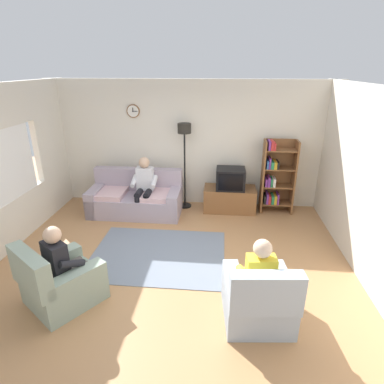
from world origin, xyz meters
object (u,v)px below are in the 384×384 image
at_px(person_in_right_armchair, 258,274).
at_px(couch, 136,199).
at_px(bookshelf, 276,177).
at_px(armchair_near_window, 61,283).
at_px(armchair_near_bookshelf, 258,300).
at_px(tv, 230,179).
at_px(person_in_left_armchair, 64,260).
at_px(person_on_couch, 144,184).
at_px(floor_lamp, 184,143).
at_px(tv_stand, 229,199).

bearing_deg(person_in_right_armchair, couch, 129.12).
height_order(bookshelf, armchair_near_window, bookshelf).
relative_size(armchair_near_bookshelf, person_in_right_armchair, 0.85).
relative_size(tv, person_in_left_armchair, 0.54).
height_order(bookshelf, person_in_left_armchair, bookshelf).
height_order(bookshelf, person_on_couch, bookshelf).
bearing_deg(couch, floor_lamp, 23.17).
relative_size(tv_stand, armchair_near_window, 0.93).
relative_size(person_in_left_armchair, person_in_right_armchair, 1.00).
distance_m(couch, armchair_near_bookshelf, 3.68).
bearing_deg(floor_lamp, tv, -7.15).
relative_size(armchair_near_window, person_in_left_armchair, 1.05).
bearing_deg(person_in_left_armchair, couch, 85.53).
height_order(tv_stand, tv, tv).
bearing_deg(person_in_right_armchair, person_in_left_armchair, 178.75).
height_order(person_on_couch, person_in_left_armchair, person_on_couch).
xyz_separation_m(armchair_near_window, person_in_left_armchair, (0.05, 0.07, 0.32)).
bearing_deg(tv_stand, armchair_near_bookshelf, -84.62).
relative_size(armchair_near_bookshelf, person_in_left_armchair, 0.85).
distance_m(couch, person_in_left_armchair, 2.76).
distance_m(person_on_couch, person_in_right_armchair, 3.38).
bearing_deg(bookshelf, armchair_near_window, -134.77).
relative_size(couch, person_in_left_armchair, 1.70).
height_order(floor_lamp, armchair_near_window, floor_lamp).
height_order(armchair_near_window, armchair_near_bookshelf, same).
distance_m(tv_stand, floor_lamp, 1.55).
distance_m(tv, armchair_near_window, 3.87).
distance_m(bookshelf, person_on_couch, 2.74).
bearing_deg(armchair_near_window, tv, 54.22).
xyz_separation_m(armchair_near_bookshelf, person_in_left_armchair, (-2.50, 0.14, 0.32)).
xyz_separation_m(couch, person_on_couch, (0.23, -0.11, 0.39)).
bearing_deg(tv, person_in_left_armchair, -125.78).
relative_size(tv_stand, person_in_right_armchair, 0.98).
height_order(couch, floor_lamp, floor_lamp).
bearing_deg(tv, armchair_near_bookshelf, -84.58).
height_order(couch, person_in_left_armchair, person_in_left_armchair).
distance_m(couch, person_on_couch, 0.46).
distance_m(tv, person_on_couch, 1.80).
bearing_deg(armchair_near_window, armchair_near_bookshelf, -1.58).
xyz_separation_m(tv, floor_lamp, (-0.98, 0.12, 0.72)).
height_order(couch, person_in_right_armchair, person_in_right_armchair).
bearing_deg(person_on_couch, bookshelf, 10.68).
relative_size(floor_lamp, person_in_left_armchair, 1.65).
relative_size(couch, tv, 3.17).
relative_size(floor_lamp, person_on_couch, 1.49).
relative_size(bookshelf, person_on_couch, 1.25).
bearing_deg(tv, couch, -171.30).
height_order(bookshelf, armchair_near_bookshelf, bookshelf).
bearing_deg(person_on_couch, floor_lamp, 34.88).
distance_m(person_in_left_armchair, person_in_right_armchair, 2.49).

